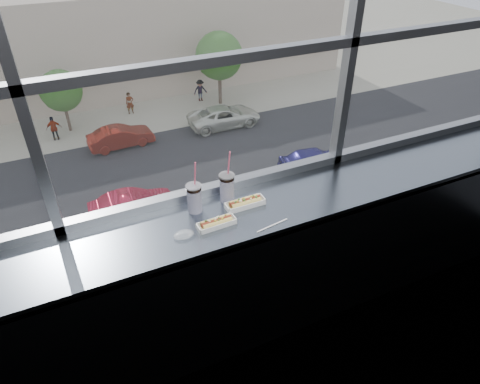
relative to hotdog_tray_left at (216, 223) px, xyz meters
name	(u,v)px	position (x,y,z in m)	size (l,w,h in m)	color
wall_back_lower	(216,251)	(0.12, 0.35, -0.57)	(6.00, 6.00, 0.00)	black
window_glass	(204,4)	(0.12, 0.37, 1.18)	(6.00, 6.00, 0.00)	silver
window_mullions	(206,5)	(0.12, 0.35, 1.18)	(6.00, 0.08, 2.40)	gray
counter	(230,218)	(0.12, 0.07, -0.05)	(6.00, 0.55, 0.06)	slate
counter_fascia	(246,301)	(0.12, -0.18, -0.57)	(6.00, 0.04, 1.04)	slate
hotdog_tray_left	(216,223)	(0.00, 0.00, 0.00)	(0.25, 0.09, 0.06)	white
hotdog_tray_right	(245,203)	(0.25, 0.11, 0.00)	(0.27, 0.09, 0.07)	white
soda_cup_left	(194,197)	(-0.07, 0.20, 0.08)	(0.10, 0.10, 0.37)	white
soda_cup_right	(227,186)	(0.17, 0.22, 0.09)	(0.10, 0.10, 0.38)	white
loose_straw	(272,225)	(0.31, -0.15, -0.02)	(0.01, 0.01, 0.23)	white
wrapper	(184,235)	(-0.22, -0.01, -0.01)	(0.11, 0.08, 0.03)	silver
plaza_ground	(52,67)	(0.12, 43.85, -12.12)	(120.00, 120.00, 0.00)	gray
plaza_near	(151,372)	(0.12, 7.35, -12.10)	(50.00, 14.00, 0.04)	gray
street_asphalt	(91,186)	(0.12, 20.35, -12.09)	(80.00, 10.00, 0.06)	black
far_sidewalk	(73,130)	(0.12, 28.35, -12.10)	(80.00, 6.00, 0.04)	gray
far_building	(47,39)	(0.12, 38.35, -8.12)	(50.00, 14.00, 8.00)	#BAA791
car_near_e	(315,156)	(12.71, 16.35, -11.10)	(5.82, 2.42, 1.94)	navy
car_far_b	(120,134)	(2.82, 24.35, -11.13)	(5.60, 2.33, 1.87)	maroon
car_far_c	(224,113)	(10.28, 24.35, -11.09)	(5.85, 2.44, 1.95)	silver
car_near_c	(132,202)	(1.74, 16.35, -11.11)	(5.75, 2.39, 1.92)	#B61732
pedestrian_c	(130,101)	(4.62, 29.45, -11.09)	(0.88, 0.66, 1.99)	#66605B
pedestrian_d	(200,88)	(10.37, 29.50, -11.03)	(0.94, 0.70, 2.11)	#66605B
pedestrian_b	(53,126)	(-1.05, 27.23, -11.06)	(0.91, 0.68, 2.05)	#66605B
tree_center	(61,91)	(-0.02, 28.35, -9.12)	(2.83, 2.83, 4.42)	#47382B
tree_right	(219,56)	(11.63, 28.35, -8.27)	(3.64, 3.64, 5.68)	#47382B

